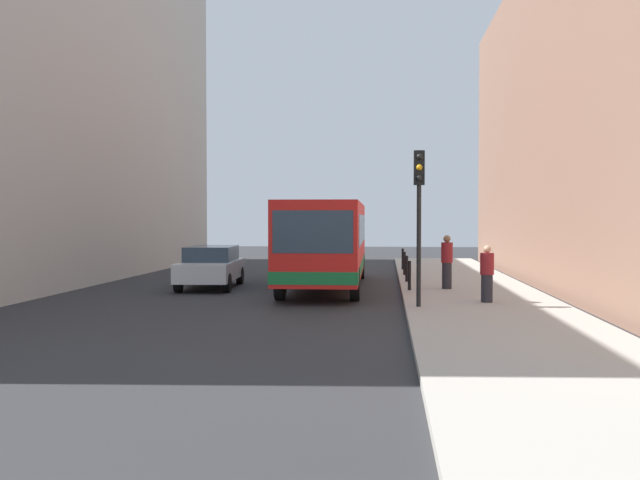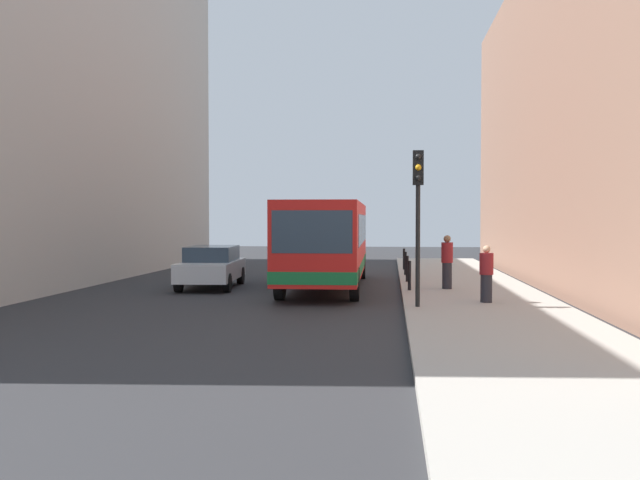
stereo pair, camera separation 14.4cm
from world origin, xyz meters
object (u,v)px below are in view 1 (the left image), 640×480
object	(u,v)px
car_beside_bus	(211,266)
bollard_near	(409,275)
bus	(327,239)
bollard_farthest	(403,259)
traffic_light	(419,198)
pedestrian_near_signal	(487,274)
bollard_far	(405,263)
pedestrian_mid_sidewalk	(447,262)
bollard_mid	(407,269)

from	to	relation	value
car_beside_bus	bollard_near	world-z (taller)	car_beside_bus
bus	bollard_farthest	bearing A→B (deg)	-112.39
bus	traffic_light	distance (m)	7.17
bus	pedestrian_near_signal	distance (m)	7.21
bollard_far	pedestrian_near_signal	size ratio (longest dim) A/B	0.60
pedestrian_near_signal	pedestrian_mid_sidewalk	bearing A→B (deg)	97.94
bollard_far	bollard_near	bearing A→B (deg)	-90.00
bollard_near	pedestrian_near_signal	distance (m)	3.76
bollard_near	car_beside_bus	bearing A→B (deg)	166.97
bus	pedestrian_mid_sidewalk	size ratio (longest dim) A/B	6.25
bus	pedestrian_mid_sidewalk	bearing A→B (deg)	158.98
bollard_mid	bollard_farthest	size ratio (longest dim) A/B	1.00
car_beside_bus	pedestrian_mid_sidewalk	world-z (taller)	pedestrian_mid_sidewalk
bollard_mid	bollard_farthest	xyz separation A→B (m)	(0.00, 6.20, 0.00)
pedestrian_mid_sidewalk	car_beside_bus	bearing A→B (deg)	66.76
bollard_far	bus	bearing A→B (deg)	-124.87
bus	bollard_far	xyz separation A→B (m)	(2.86, 4.11, -1.10)
car_beside_bus	bollard_farthest	distance (m)	10.37
bollard_near	bollard_farthest	bearing A→B (deg)	90.00
bollard_near	bollard_far	distance (m)	6.20
car_beside_bus	bollard_mid	xyz separation A→B (m)	(6.95, 1.49, -0.16)
traffic_light	bollard_near	xyz separation A→B (m)	(-0.10, 4.31, -2.38)
bus	traffic_light	xyz separation A→B (m)	(2.96, -6.41, 1.28)
traffic_light	pedestrian_mid_sidewalk	xyz separation A→B (m)	(1.15, 4.89, -1.97)
traffic_light	bollard_far	size ratio (longest dim) A/B	4.32
car_beside_bus	traffic_light	bearing A→B (deg)	136.46
bollard_far	pedestrian_mid_sidewalk	bearing A→B (deg)	-77.52
bus	bollard_near	bearing A→B (deg)	143.08
traffic_light	bollard_mid	bearing A→B (deg)	90.77
bollard_near	pedestrian_near_signal	world-z (taller)	pedestrian_near_signal
traffic_light	bollard_near	bearing A→B (deg)	91.33
bus	bollard_mid	xyz separation A→B (m)	(2.86, 1.01, -1.10)
bus	bollard_farthest	xyz separation A→B (m)	(2.86, 7.21, -1.10)
bollard_near	bollard_far	size ratio (longest dim) A/B	1.00
car_beside_bus	bollard_farthest	bearing A→B (deg)	-135.60
bollard_farthest	pedestrian_mid_sidewalk	world-z (taller)	pedestrian_mid_sidewalk
bollard_near	pedestrian_near_signal	bearing A→B (deg)	-57.22
car_beside_bus	bollard_far	world-z (taller)	car_beside_bus
bus	traffic_light	size ratio (longest dim) A/B	2.70
bollard_near	pedestrian_mid_sidewalk	world-z (taller)	pedestrian_mid_sidewalk
bollard_far	bollard_farthest	bearing A→B (deg)	90.00
traffic_light	bollard_mid	size ratio (longest dim) A/B	4.32
bus	car_beside_bus	size ratio (longest dim) A/B	2.45
car_beside_bus	bollard_far	bearing A→B (deg)	-150.05
bollard_far	pedestrian_near_signal	world-z (taller)	pedestrian_near_signal
car_beside_bus	bollard_far	xyz separation A→B (m)	(6.95, 4.59, -0.16)
bollard_near	pedestrian_mid_sidewalk	xyz separation A→B (m)	(1.25, 0.58, 0.41)
bus	bollard_near	distance (m)	3.71
bollard_far	bollard_farthest	size ratio (longest dim) A/B	1.00
car_beside_bus	pedestrian_mid_sidewalk	xyz separation A→B (m)	(8.20, -1.03, 0.25)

